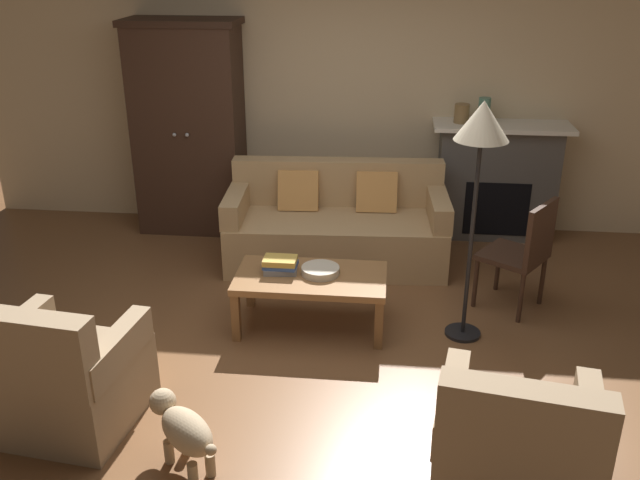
% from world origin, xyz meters
% --- Properties ---
extents(ground_plane, '(9.60, 9.60, 0.00)m').
position_xyz_m(ground_plane, '(0.00, 0.00, 0.00)').
color(ground_plane, brown).
extents(back_wall, '(7.20, 0.10, 2.80)m').
position_xyz_m(back_wall, '(0.00, 2.55, 1.40)').
color(back_wall, beige).
rests_on(back_wall, ground).
extents(fireplace, '(1.26, 0.48, 1.12)m').
position_xyz_m(fireplace, '(1.55, 2.30, 0.57)').
color(fireplace, '#4C4947').
rests_on(fireplace, ground).
extents(armoire, '(1.06, 0.57, 2.02)m').
position_xyz_m(armoire, '(-1.40, 2.22, 1.02)').
color(armoire, '#382319').
rests_on(armoire, ground).
extents(couch, '(1.96, 0.95, 0.86)m').
position_xyz_m(couch, '(0.08, 1.56, 0.32)').
color(couch, tan).
rests_on(couch, ground).
extents(coffee_table, '(1.10, 0.60, 0.42)m').
position_xyz_m(coffee_table, '(-0.01, 0.38, 0.37)').
color(coffee_table, olive).
rests_on(coffee_table, ground).
extents(fruit_bowl, '(0.28, 0.28, 0.05)m').
position_xyz_m(fruit_bowl, '(0.06, 0.41, 0.45)').
color(fruit_bowl, beige).
rests_on(fruit_bowl, coffee_table).
extents(book_stack, '(0.25, 0.19, 0.11)m').
position_xyz_m(book_stack, '(-0.24, 0.41, 0.48)').
color(book_stack, gray).
rests_on(book_stack, coffee_table).
extents(mantel_vase_bronze, '(0.14, 0.14, 0.17)m').
position_xyz_m(mantel_vase_bronze, '(1.17, 2.28, 1.21)').
color(mantel_vase_bronze, olive).
rests_on(mantel_vase_bronze, fireplace).
extents(mantel_vase_jade, '(0.11, 0.11, 0.24)m').
position_xyz_m(mantel_vase_jade, '(1.37, 2.28, 1.24)').
color(mantel_vase_jade, slate).
rests_on(mantel_vase_jade, fireplace).
extents(armchair_near_left, '(0.86, 0.86, 0.88)m').
position_xyz_m(armchair_near_left, '(-1.31, -0.91, 0.32)').
color(armchair_near_left, '#997F60').
rests_on(armchair_near_left, ground).
extents(armchair_near_right, '(0.89, 0.89, 0.88)m').
position_xyz_m(armchair_near_right, '(1.21, -1.29, 0.32)').
color(armchair_near_right, '#997F60').
rests_on(armchair_near_right, ground).
extents(side_chair_wooden, '(0.61, 0.61, 0.90)m').
position_xyz_m(side_chair_wooden, '(1.57, 0.81, 0.51)').
color(side_chair_wooden, '#382319').
rests_on(side_chair_wooden, ground).
extents(floor_lamp, '(0.36, 0.36, 1.72)m').
position_xyz_m(floor_lamp, '(1.12, 0.37, 1.49)').
color(floor_lamp, black).
rests_on(floor_lamp, ground).
extents(dog, '(0.47, 0.44, 0.39)m').
position_xyz_m(dog, '(-0.51, -1.19, 0.25)').
color(dog, tan).
rests_on(dog, ground).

